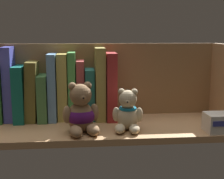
# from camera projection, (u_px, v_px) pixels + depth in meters

# --- Properties ---
(shelf_board) EXTENTS (0.82, 0.26, 0.02)m
(shelf_board) POSITION_uv_depth(u_px,v_px,m) (100.00, 129.00, 1.01)
(shelf_board) COLOR tan
(shelf_board) RESTS_ON ground
(shelf_back_panel) EXTENTS (0.85, 0.01, 0.27)m
(shelf_back_panel) POSITION_uv_depth(u_px,v_px,m) (97.00, 83.00, 1.12)
(shelf_back_panel) COLOR olive
(shelf_back_panel) RESTS_ON ground
(book_2) EXTENTS (0.02, 0.12, 0.19)m
(book_2) POSITION_uv_depth(u_px,v_px,m) (2.00, 92.00, 1.05)
(book_2) COLOR #2D6D2B
(book_2) RESTS_ON shelf_board
(book_3) EXTENTS (0.03, 0.10, 0.25)m
(book_3) POSITION_uv_depth(u_px,v_px,m) (10.00, 84.00, 1.05)
(book_3) COLOR #4E53CA
(book_3) RESTS_ON shelf_board
(book_4) EXTENTS (0.03, 0.15, 0.18)m
(book_4) POSITION_uv_depth(u_px,v_px,m) (21.00, 93.00, 1.06)
(book_4) COLOR #105D53
(book_4) RESTS_ON shelf_board
(book_5) EXTENTS (0.04, 0.12, 0.20)m
(book_5) POSITION_uv_depth(u_px,v_px,m) (33.00, 91.00, 1.06)
(book_5) COLOR brown
(book_5) RESTS_ON shelf_board
(book_6) EXTENTS (0.03, 0.14, 0.15)m
(book_6) POSITION_uv_depth(u_px,v_px,m) (44.00, 97.00, 1.07)
(book_6) COLOR #447842
(book_6) RESTS_ON shelf_board
(book_7) EXTENTS (0.03, 0.12, 0.22)m
(book_7) POSITION_uv_depth(u_px,v_px,m) (53.00, 87.00, 1.07)
(book_7) COLOR #6899C6
(book_7) RESTS_ON shelf_board
(book_8) EXTENTS (0.03, 0.10, 0.22)m
(book_8) POSITION_uv_depth(u_px,v_px,m) (63.00, 87.00, 1.07)
(book_8) COLOR #C9B756
(book_8) RESTS_ON shelf_board
(book_9) EXTENTS (0.02, 0.10, 0.23)m
(book_9) POSITION_uv_depth(u_px,v_px,m) (72.00, 86.00, 1.07)
(book_9) COLOR #51A84F
(book_9) RESTS_ON shelf_board
(book_10) EXTENTS (0.03, 0.09, 0.20)m
(book_10) POSITION_uv_depth(u_px,v_px,m) (81.00, 90.00, 1.08)
(book_10) COLOR #C34C4C
(book_10) RESTS_ON shelf_board
(book_11) EXTENTS (0.03, 0.12, 0.17)m
(book_11) POSITION_uv_depth(u_px,v_px,m) (90.00, 94.00, 1.08)
(book_11) COLOR #256F66
(book_11) RESTS_ON shelf_board
(book_12) EXTENTS (0.03, 0.13, 0.24)m
(book_12) POSITION_uv_depth(u_px,v_px,m) (100.00, 83.00, 1.08)
(book_12) COLOR #A49548
(book_12) RESTS_ON shelf_board
(book_13) EXTENTS (0.03, 0.15, 0.23)m
(book_13) POSITION_uv_depth(u_px,v_px,m) (110.00, 85.00, 1.08)
(book_13) COLOR maroon
(book_13) RESTS_ON shelf_board
(teddy_bear_larger) EXTENTS (0.11, 0.12, 0.15)m
(teddy_bear_larger) POSITION_uv_depth(u_px,v_px,m) (81.00, 113.00, 0.93)
(teddy_bear_larger) COLOR #93704C
(teddy_bear_larger) RESTS_ON shelf_board
(teddy_bear_smaller) EXTENTS (0.09, 0.10, 0.13)m
(teddy_bear_smaller) POSITION_uv_depth(u_px,v_px,m) (128.00, 113.00, 0.95)
(teddy_bear_smaller) COLOR beige
(teddy_bear_smaller) RESTS_ON shelf_board
(small_product_box) EXTENTS (0.08, 0.07, 0.06)m
(small_product_box) POSITION_uv_depth(u_px,v_px,m) (219.00, 123.00, 0.94)
(small_product_box) COLOR silver
(small_product_box) RESTS_ON shelf_board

